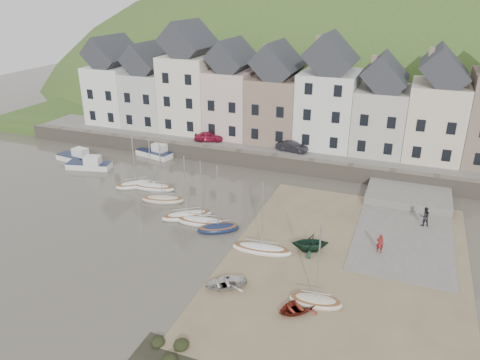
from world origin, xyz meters
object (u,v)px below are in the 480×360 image
at_px(sailboat_0, 152,187).
at_px(person_dark, 425,216).
at_px(car_right, 292,146).
at_px(rowboat_green, 310,242).
at_px(rowboat_white, 225,283).
at_px(person_red, 380,243).
at_px(rowboat_red, 297,307).
at_px(car_left, 209,136).

distance_m(sailboat_0, person_dark, 26.91).
height_order(sailboat_0, car_right, sailboat_0).
height_order(rowboat_green, car_right, car_right).
bearing_deg(person_dark, rowboat_green, 21.17).
bearing_deg(rowboat_white, rowboat_green, 110.43).
distance_m(rowboat_green, person_red, 5.51).
xyz_separation_m(rowboat_red, car_left, (-18.39, 26.27, 1.86)).
height_order(rowboat_red, person_dark, person_dark).
height_order(rowboat_green, person_dark, person_dark).
bearing_deg(person_red, car_right, -54.42).
bearing_deg(rowboat_white, person_red, 95.11).
height_order(person_red, person_dark, person_dark).
xyz_separation_m(rowboat_green, person_dark, (8.49, 7.74, 0.18)).
bearing_deg(car_left, sailboat_0, 157.22).
xyz_separation_m(rowboat_green, person_red, (5.24, 1.70, 0.09)).
distance_m(rowboat_white, rowboat_red, 5.47).
bearing_deg(rowboat_green, person_red, 86.80).
bearing_deg(rowboat_green, car_right, 178.25).
bearing_deg(rowboat_red, person_dark, 106.38).
bearing_deg(person_dark, rowboat_red, 42.47).
bearing_deg(car_right, car_left, 97.20).
bearing_deg(rowboat_white, sailboat_0, -169.58).
relative_size(person_red, car_left, 0.44).
relative_size(sailboat_0, rowboat_white, 2.05).
relative_size(rowboat_red, car_left, 0.78).
relative_size(sailboat_0, rowboat_green, 2.15).
bearing_deg(sailboat_0, person_red, -10.70).
bearing_deg(rowboat_white, car_left, 170.66).
relative_size(rowboat_green, person_red, 1.84).
xyz_separation_m(sailboat_0, person_dark, (26.85, 1.57, 0.75)).
relative_size(rowboat_white, car_left, 0.85).
xyz_separation_m(rowboat_white, person_dark, (13.02, 14.63, 0.63)).
height_order(sailboat_0, rowboat_red, sailboat_0).
bearing_deg(rowboat_red, rowboat_green, 139.45).
bearing_deg(car_left, rowboat_white, -171.96).
bearing_deg(person_dark, car_right, -57.11).
height_order(rowboat_red, car_right, car_right).
bearing_deg(car_left, person_red, -145.59).
bearing_deg(car_right, rowboat_green, -153.32).
relative_size(person_dark, car_right, 0.48).
height_order(rowboat_green, person_red, person_red).
height_order(person_red, car_right, car_right).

